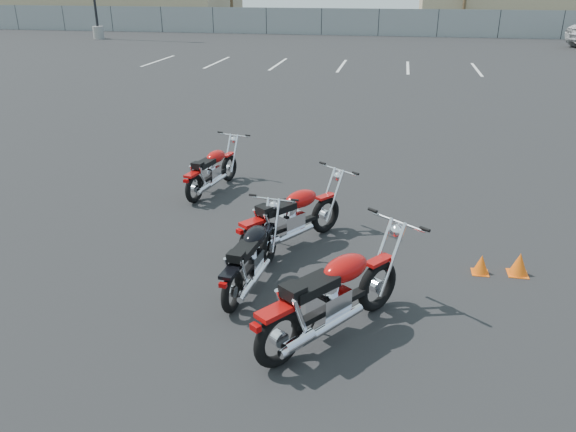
% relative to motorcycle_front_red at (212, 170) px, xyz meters
% --- Properties ---
extents(ground, '(120.00, 120.00, 0.00)m').
position_rel_motorcycle_front_red_xyz_m(ground, '(1.71, -3.03, -0.42)').
color(ground, black).
rests_on(ground, ground).
extents(motorcycle_front_red, '(0.81, 1.87, 0.92)m').
position_rel_motorcycle_front_red_xyz_m(motorcycle_front_red, '(0.00, 0.00, 0.00)').
color(motorcycle_front_red, black).
rests_on(motorcycle_front_red, ground).
extents(motorcycle_second_black, '(0.73, 1.89, 0.93)m').
position_rel_motorcycle_front_red_xyz_m(motorcycle_second_black, '(1.61, -3.32, 0.00)').
color(motorcycle_second_black, black).
rests_on(motorcycle_second_black, ground).
extents(motorcycle_third_red, '(1.57, 1.92, 1.03)m').
position_rel_motorcycle_front_red_xyz_m(motorcycle_third_red, '(1.91, -2.05, 0.05)').
color(motorcycle_third_red, black).
rests_on(motorcycle_third_red, ground).
extents(motorcycle_rear_red, '(1.74, 2.10, 1.13)m').
position_rel_motorcycle_front_red_xyz_m(motorcycle_rear_red, '(2.76, -4.24, 0.10)').
color(motorcycle_rear_red, black).
rests_on(motorcycle_rear_red, ground).
extents(training_cone_near, '(0.23, 0.23, 0.27)m').
position_rel_motorcycle_front_red_xyz_m(training_cone_near, '(4.60, -2.39, -0.28)').
color(training_cone_near, '#FF600D').
rests_on(training_cone_near, ground).
extents(training_cone_far, '(0.27, 0.27, 0.32)m').
position_rel_motorcycle_front_red_xyz_m(training_cone_far, '(5.10, -2.33, -0.26)').
color(training_cone_far, '#FF600D').
rests_on(training_cone_far, ground).
extents(chainlink_fence, '(80.06, 0.06, 1.80)m').
position_rel_motorcycle_front_red_xyz_m(chainlink_fence, '(1.71, 31.97, 0.48)').
color(chainlink_fence, slate).
rests_on(chainlink_fence, ground).
extents(tan_building_east, '(14.40, 9.40, 3.70)m').
position_rel_motorcycle_front_red_xyz_m(tan_building_east, '(11.71, 40.97, 1.44)').
color(tan_building_east, tan).
rests_on(tan_building_east, ground).
extents(parking_line_stripes, '(15.12, 4.00, 0.01)m').
position_rel_motorcycle_front_red_xyz_m(parking_line_stripes, '(-0.79, 16.97, -0.41)').
color(parking_line_stripes, silver).
rests_on(parking_line_stripes, ground).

